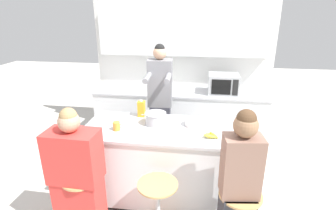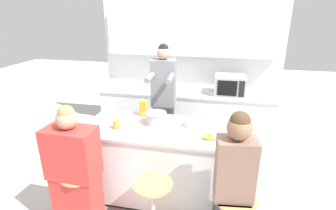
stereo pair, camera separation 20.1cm
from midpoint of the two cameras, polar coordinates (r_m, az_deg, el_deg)
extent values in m
plane|color=beige|center=(3.50, -1.93, -18.97)|extent=(16.00, 16.00, 0.00)
cube|color=silver|center=(4.74, 1.96, 9.75)|extent=(3.13, 0.06, 2.70)
cube|color=silver|center=(4.57, 1.88, 15.36)|extent=(2.88, 0.16, 0.75)
cube|color=silver|center=(4.64, 1.32, -2.34)|extent=(2.88, 0.68, 0.87)
cube|color=#BCBCC1|center=(4.48, 1.37, 2.95)|extent=(2.91, 0.71, 0.03)
cube|color=black|center=(3.48, -1.94, -18.59)|extent=(1.80, 0.69, 0.06)
cube|color=silver|center=(3.22, -2.04, -12.32)|extent=(1.88, 0.77, 0.84)
cube|color=#BCBCC1|center=(3.01, -2.14, -5.30)|extent=(1.92, 0.81, 0.03)
cylinder|color=#B7BABC|center=(3.04, -19.60, -19.64)|extent=(0.04, 0.04, 0.61)
cylinder|color=tan|center=(2.86, -20.35, -14.77)|extent=(0.39, 0.39, 0.02)
cylinder|color=tan|center=(2.62, -4.56, -16.94)|extent=(0.39, 0.39, 0.02)
cylinder|color=tan|center=(2.56, 13.25, -18.58)|extent=(0.39, 0.39, 0.02)
cube|color=#383842|center=(3.88, -3.10, -6.53)|extent=(0.29, 0.24, 0.94)
cube|color=slate|center=(3.59, -3.34, 4.79)|extent=(0.34, 0.24, 0.64)
cylinder|color=slate|center=(3.30, -6.29, 5.86)|extent=(0.09, 0.36, 0.07)
cylinder|color=slate|center=(3.27, -1.80, 5.80)|extent=(0.09, 0.36, 0.07)
sphere|color=tan|center=(3.51, -3.48, 11.27)|extent=(0.19, 0.19, 0.18)
sphere|color=black|center=(3.50, -3.49, 12.06)|extent=(0.15, 0.15, 0.14)
cube|color=red|center=(3.03, -20.37, -19.85)|extent=(0.46, 0.28, 0.64)
cube|color=red|center=(2.71, -21.87, -10.37)|extent=(0.50, 0.30, 0.51)
sphere|color=tan|center=(2.56, -22.90, -3.44)|extent=(0.20, 0.20, 0.20)
sphere|color=#A37F51|center=(2.54, -23.07, -2.30)|extent=(0.16, 0.16, 0.16)
cube|color=#896656|center=(2.39, 13.27, -12.94)|extent=(0.36, 0.26, 0.57)
sphere|color=#936B4C|center=(2.20, 14.08, -4.40)|extent=(0.23, 0.23, 0.21)
sphere|color=#513823|center=(2.18, 14.20, -3.03)|extent=(0.19, 0.19, 0.17)
cylinder|color=#B7BABC|center=(3.08, -4.59, -3.04)|extent=(0.24, 0.24, 0.13)
cylinder|color=#B7BABC|center=(3.06, -4.63, -1.83)|extent=(0.25, 0.25, 0.01)
cylinder|color=#B7BABC|center=(3.10, -7.22, -2.16)|extent=(0.05, 0.01, 0.01)
cylinder|color=#B7BABC|center=(3.04, -1.95, -2.46)|extent=(0.05, 0.01, 0.01)
cylinder|color=white|center=(3.06, 3.92, -3.80)|extent=(0.22, 0.22, 0.08)
cylinder|color=white|center=(2.73, 14.09, -7.45)|extent=(0.19, 0.19, 0.08)
cylinder|color=orange|center=(3.01, -13.06, -4.51)|extent=(0.08, 0.08, 0.10)
torus|color=orange|center=(2.99, -12.13, -4.50)|extent=(0.04, 0.01, 0.04)
ellipsoid|color=yellow|center=(2.77, 7.19, -6.85)|extent=(0.14, 0.05, 0.06)
ellipsoid|color=yellow|center=(2.80, 6.50, -6.46)|extent=(0.11, 0.13, 0.06)
ellipsoid|color=yellow|center=(2.80, 7.92, -6.53)|extent=(0.12, 0.12, 0.06)
cube|color=gold|center=(3.31, -7.55, -0.84)|extent=(0.08, 0.08, 0.20)
cylinder|color=white|center=(3.27, -7.64, 0.91)|extent=(0.04, 0.04, 0.02)
cube|color=#B2B5B7|center=(4.37, 10.64, 4.53)|extent=(0.48, 0.39, 0.32)
cube|color=black|center=(4.18, 10.15, 3.83)|extent=(0.30, 0.01, 0.24)
cube|color=black|center=(4.20, 13.12, 3.68)|extent=(0.09, 0.01, 0.25)
cylinder|color=#A86042|center=(4.53, -3.56, 3.77)|extent=(0.14, 0.14, 0.07)
sphere|color=#387538|center=(4.50, -3.59, 5.13)|extent=(0.18, 0.18, 0.18)
camera|label=1|loc=(0.10, -91.93, -0.71)|focal=28.00mm
camera|label=2|loc=(0.10, 88.07, 0.71)|focal=28.00mm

